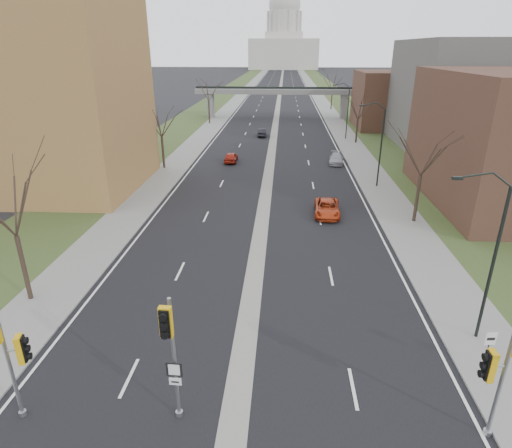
# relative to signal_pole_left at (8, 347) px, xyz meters

# --- Properties ---
(ground) EXTENTS (700.00, 700.00, 0.00)m
(ground) POSITION_rel_signal_pole_left_xyz_m (8.34, 0.48, -3.53)
(ground) COLOR black
(ground) RESTS_ON ground
(road_surface) EXTENTS (20.00, 600.00, 0.01)m
(road_surface) POSITION_rel_signal_pole_left_xyz_m (8.34, 150.48, -3.52)
(road_surface) COLOR black
(road_surface) RESTS_ON ground
(median_strip) EXTENTS (1.20, 600.00, 0.02)m
(median_strip) POSITION_rel_signal_pole_left_xyz_m (8.34, 150.48, -3.53)
(median_strip) COLOR gray
(median_strip) RESTS_ON ground
(sidewalk_right) EXTENTS (4.00, 600.00, 0.12)m
(sidewalk_right) POSITION_rel_signal_pole_left_xyz_m (20.34, 150.48, -3.47)
(sidewalk_right) COLOR gray
(sidewalk_right) RESTS_ON ground
(sidewalk_left) EXTENTS (4.00, 600.00, 0.12)m
(sidewalk_left) POSITION_rel_signal_pole_left_xyz_m (-3.66, 150.48, -3.47)
(sidewalk_left) COLOR gray
(sidewalk_left) RESTS_ON ground
(grass_verge_right) EXTENTS (8.00, 600.00, 0.10)m
(grass_verge_right) POSITION_rel_signal_pole_left_xyz_m (26.34, 150.48, -3.48)
(grass_verge_right) COLOR #2A3E1D
(grass_verge_right) RESTS_ON ground
(grass_verge_left) EXTENTS (8.00, 600.00, 0.10)m
(grass_verge_left) POSITION_rel_signal_pole_left_xyz_m (-9.66, 150.48, -3.48)
(grass_verge_left) COLOR #2A3E1D
(grass_verge_left) RESTS_ON ground
(apartment_building) EXTENTS (25.00, 16.00, 22.00)m
(apartment_building) POSITION_rel_signal_pole_left_xyz_m (-17.66, 30.48, 7.47)
(apartment_building) COLOR olive
(apartment_building) RESTS_ON ground
(commercial_block_mid) EXTENTS (18.00, 22.00, 15.00)m
(commercial_block_mid) POSITION_rel_signal_pole_left_xyz_m (36.34, 52.48, 3.97)
(commercial_block_mid) COLOR #5C5A54
(commercial_block_mid) RESTS_ON ground
(commercial_block_far) EXTENTS (14.00, 14.00, 10.00)m
(commercial_block_far) POSITION_rel_signal_pole_left_xyz_m (30.34, 70.48, 1.47)
(commercial_block_far) COLOR #523126
(commercial_block_far) RESTS_ON ground
(pedestrian_bridge) EXTENTS (34.00, 3.00, 6.45)m
(pedestrian_bridge) POSITION_rel_signal_pole_left_xyz_m (8.34, 80.48, 1.32)
(pedestrian_bridge) COLOR slate
(pedestrian_bridge) RESTS_ON ground
(capitol) EXTENTS (48.00, 42.00, 55.75)m
(capitol) POSITION_rel_signal_pole_left_xyz_m (8.34, 320.48, 15.07)
(capitol) COLOR #BCB6AC
(capitol) RESTS_ON ground
(streetlight_near) EXTENTS (2.61, 0.20, 8.70)m
(streetlight_near) POSITION_rel_signal_pole_left_xyz_m (19.33, 6.48, 3.43)
(streetlight_near) COLOR black
(streetlight_near) RESTS_ON sidewalk_right
(streetlight_mid) EXTENTS (2.61, 0.20, 8.70)m
(streetlight_mid) POSITION_rel_signal_pole_left_xyz_m (19.33, 32.48, 3.43)
(streetlight_mid) COLOR black
(streetlight_mid) RESTS_ON sidewalk_right
(streetlight_far) EXTENTS (2.61, 0.20, 8.70)m
(streetlight_far) POSITION_rel_signal_pole_left_xyz_m (19.33, 58.48, 3.43)
(streetlight_far) COLOR black
(streetlight_far) RESTS_ON sidewalk_right
(tree_left_a) EXTENTS (7.20, 7.20, 9.40)m
(tree_left_a) POSITION_rel_signal_pole_left_xyz_m (-4.66, 8.48, 3.11)
(tree_left_a) COLOR #382B21
(tree_left_a) RESTS_ON sidewalk_left
(tree_left_b) EXTENTS (6.75, 6.75, 8.81)m
(tree_left_b) POSITION_rel_signal_pole_left_xyz_m (-4.66, 38.48, 2.70)
(tree_left_b) COLOR #382B21
(tree_left_b) RESTS_ON sidewalk_left
(tree_left_c) EXTENTS (7.65, 7.65, 9.99)m
(tree_left_c) POSITION_rel_signal_pole_left_xyz_m (-4.66, 72.48, 3.52)
(tree_left_c) COLOR #382B21
(tree_left_c) RESTS_ON sidewalk_left
(tree_right_a) EXTENTS (7.20, 7.20, 9.40)m
(tree_right_a) POSITION_rel_signal_pole_left_xyz_m (21.34, 22.48, 3.11)
(tree_right_a) COLOR #382B21
(tree_right_a) RESTS_ON sidewalk_right
(tree_right_b) EXTENTS (6.30, 6.30, 8.22)m
(tree_right_b) POSITION_rel_signal_pole_left_xyz_m (21.34, 55.48, 2.29)
(tree_right_b) COLOR #382B21
(tree_right_b) RESTS_ON sidewalk_right
(tree_right_c) EXTENTS (7.65, 7.65, 9.99)m
(tree_right_c) POSITION_rel_signal_pole_left_xyz_m (21.34, 95.48, 3.52)
(tree_right_c) COLOR #382B21
(tree_right_c) RESTS_ON sidewalk_right
(signal_pole_left) EXTENTS (0.90, 1.15, 5.39)m
(signal_pole_left) POSITION_rel_signal_pole_left_xyz_m (0.00, 0.00, 0.00)
(signal_pole_left) COLOR gray
(signal_pole_left) RESTS_ON ground
(signal_pole_median) EXTENTS (0.64, 0.90, 5.54)m
(signal_pole_median) POSITION_rel_signal_pole_left_xyz_m (6.08, 0.23, 0.33)
(signal_pole_median) COLOR gray
(signal_pole_median) RESTS_ON ground
(signal_pole_right) EXTENTS (1.01, 0.97, 5.55)m
(signal_pole_right) POSITION_rel_signal_pole_left_xyz_m (17.94, 0.18, 0.11)
(signal_pole_right) COLOR gray
(signal_pole_right) RESTS_ON ground
(speed_limit_sign) EXTENTS (0.50, 0.08, 2.30)m
(speed_limit_sign) POSITION_rel_signal_pole_left_xyz_m (19.25, 3.62, -1.83)
(speed_limit_sign) COLOR black
(speed_limit_sign) RESTS_ON sidewalk_right
(car_left_near) EXTENTS (1.56, 3.85, 1.31)m
(car_left_near) POSITION_rel_signal_pole_left_xyz_m (3.22, 42.27, -2.87)
(car_left_near) COLOR #A32112
(car_left_near) RESTS_ON ground
(car_left_far) EXTENTS (1.43, 3.88, 1.27)m
(car_left_far) POSITION_rel_signal_pole_left_xyz_m (6.34, 60.29, -2.89)
(car_left_far) COLOR black
(car_left_far) RESTS_ON ground
(car_right_near) EXTENTS (2.43, 4.83, 1.31)m
(car_right_near) POSITION_rel_signal_pole_left_xyz_m (14.04, 23.71, -2.87)
(car_right_near) COLOR #AF3412
(car_right_near) RESTS_ON ground
(car_right_mid) EXTENTS (2.30, 4.52, 1.26)m
(car_right_mid) POSITION_rel_signal_pole_left_xyz_m (16.87, 42.45, -2.90)
(car_right_mid) COLOR gray
(car_right_mid) RESTS_ON ground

